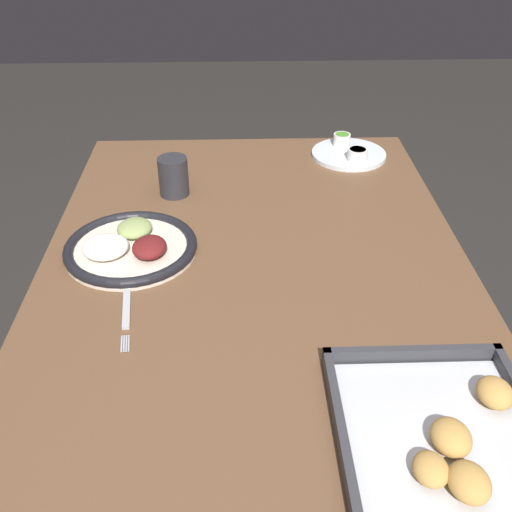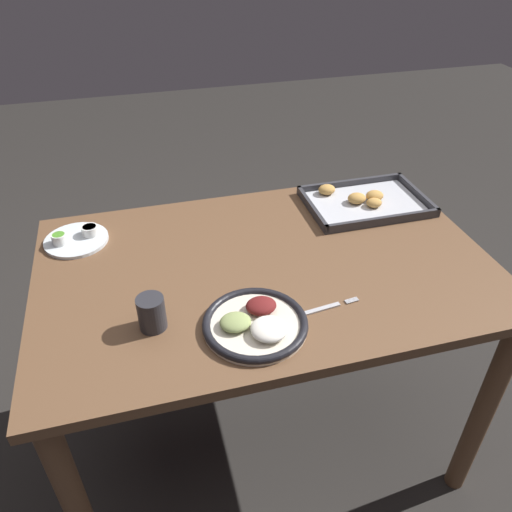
{
  "view_description": "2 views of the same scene",
  "coord_description": "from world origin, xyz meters",
  "px_view_note": "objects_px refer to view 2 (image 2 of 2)",
  "views": [
    {
      "loc": [
        0.85,
        -0.03,
        1.4
      ],
      "look_at": [
        -0.03,
        0.0,
        0.81
      ],
      "focal_mm": 42.0,
      "sensor_mm": 36.0,
      "label": 1
    },
    {
      "loc": [
        -0.31,
        -1.05,
        1.6
      ],
      "look_at": [
        -0.03,
        0.0,
        0.81
      ],
      "focal_mm": 35.0,
      "sensor_mm": 36.0,
      "label": 2
    }
  ],
  "objects_px": {
    "dinner_plate": "(256,323)",
    "baking_tray": "(364,201)",
    "fork": "(317,310)",
    "drinking_cup": "(152,313)",
    "saucer_plate": "(76,238)"
  },
  "relations": [
    {
      "from": "dinner_plate",
      "to": "baking_tray",
      "type": "xyz_separation_m",
      "value": [
        0.49,
        0.46,
        -0.0
      ]
    },
    {
      "from": "dinner_plate",
      "to": "saucer_plate",
      "type": "bearing_deg",
      "value": 130.68
    },
    {
      "from": "saucer_plate",
      "to": "drinking_cup",
      "type": "relative_size",
      "value": 2.14
    },
    {
      "from": "saucer_plate",
      "to": "baking_tray",
      "type": "relative_size",
      "value": 0.48
    },
    {
      "from": "saucer_plate",
      "to": "drinking_cup",
      "type": "bearing_deg",
      "value": -66.34
    },
    {
      "from": "dinner_plate",
      "to": "fork",
      "type": "bearing_deg",
      "value": 5.58
    },
    {
      "from": "baking_tray",
      "to": "drinking_cup",
      "type": "relative_size",
      "value": 4.5
    },
    {
      "from": "saucer_plate",
      "to": "drinking_cup",
      "type": "xyz_separation_m",
      "value": [
        0.18,
        -0.41,
        0.03
      ]
    },
    {
      "from": "fork",
      "to": "saucer_plate",
      "type": "relative_size",
      "value": 1.14
    },
    {
      "from": "saucer_plate",
      "to": "dinner_plate",
      "type": "bearing_deg",
      "value": -49.32
    },
    {
      "from": "baking_tray",
      "to": "drinking_cup",
      "type": "xyz_separation_m",
      "value": [
        -0.72,
        -0.4,
        0.03
      ]
    },
    {
      "from": "dinner_plate",
      "to": "saucer_plate",
      "type": "height_order",
      "value": "dinner_plate"
    },
    {
      "from": "fork",
      "to": "saucer_plate",
      "type": "height_order",
      "value": "saucer_plate"
    },
    {
      "from": "drinking_cup",
      "to": "baking_tray",
      "type": "bearing_deg",
      "value": 28.82
    },
    {
      "from": "saucer_plate",
      "to": "baking_tray",
      "type": "distance_m",
      "value": 0.9
    }
  ]
}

